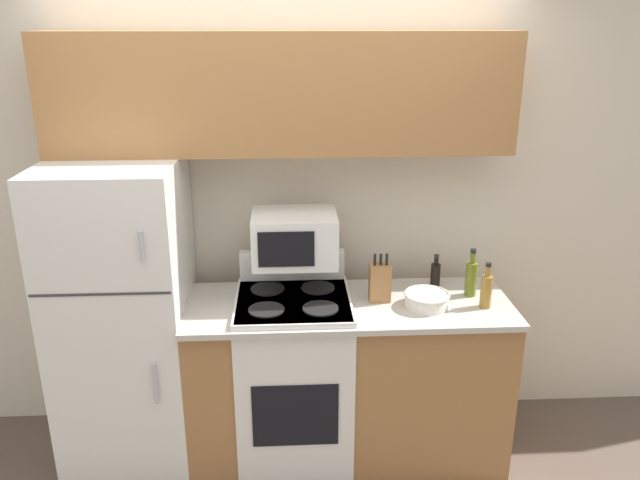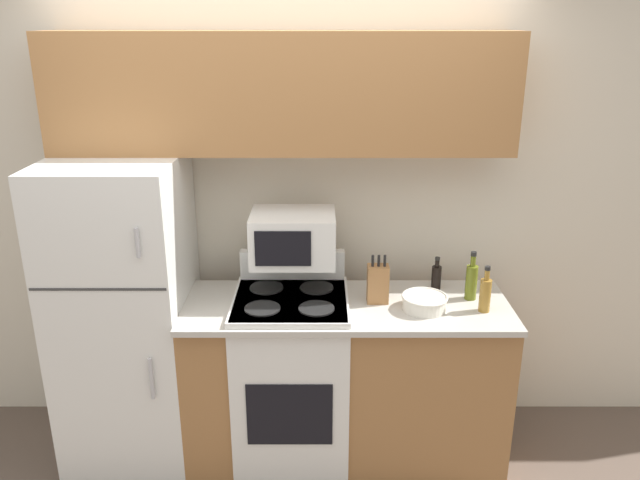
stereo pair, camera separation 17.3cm
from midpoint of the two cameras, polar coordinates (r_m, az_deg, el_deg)
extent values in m
cube|color=beige|center=(3.53, -4.72, 2.51)|extent=(8.00, 0.05, 2.55)
cube|color=#9E6B3D|center=(3.46, 1.04, -12.88)|extent=(1.67, 0.57, 0.90)
cube|color=#BCB7AD|center=(3.22, 1.12, -6.06)|extent=(1.67, 0.61, 0.03)
cube|color=white|center=(3.46, -18.72, -6.81)|extent=(0.65, 0.71, 1.66)
cube|color=#383838|center=(3.03, -21.00, -4.64)|extent=(0.63, 0.01, 0.01)
cylinder|color=#B7B7BC|center=(2.87, -17.70, -0.56)|extent=(0.02, 0.02, 0.14)
cylinder|color=#B7B7BC|center=(3.17, -16.39, -12.51)|extent=(0.02, 0.02, 0.22)
cube|color=#9E6B3D|center=(3.20, -5.15, 13.24)|extent=(2.32, 0.34, 0.59)
cube|color=white|center=(3.42, -3.85, -12.72)|extent=(0.59, 0.57, 0.96)
cube|color=black|center=(3.20, -3.88, -15.76)|extent=(0.43, 0.01, 0.35)
cube|color=#2D2D2D|center=(3.20, -4.04, -5.52)|extent=(0.57, 0.55, 0.01)
cube|color=white|center=(3.41, -4.02, -2.29)|extent=(0.57, 0.06, 0.16)
cylinder|color=black|center=(3.09, -6.55, -6.37)|extent=(0.18, 0.18, 0.01)
cylinder|color=black|center=(3.08, -1.58, -6.29)|extent=(0.18, 0.18, 0.01)
cylinder|color=black|center=(3.31, -6.32, -4.48)|extent=(0.18, 0.18, 0.01)
cylinder|color=black|center=(3.31, -1.71, -4.40)|extent=(0.18, 0.18, 0.01)
cube|color=white|center=(3.19, -3.91, 0.21)|extent=(0.43, 0.34, 0.26)
cube|color=black|center=(3.03, -4.75, -0.88)|extent=(0.27, 0.01, 0.18)
cube|color=#9E6B3D|center=(3.21, 3.94, -3.92)|extent=(0.11, 0.08, 0.20)
cylinder|color=black|center=(3.15, 3.47, -1.83)|extent=(0.01, 0.01, 0.06)
cylinder|color=black|center=(3.15, 4.02, -1.81)|extent=(0.01, 0.01, 0.06)
cylinder|color=black|center=(3.16, 4.56, -1.80)|extent=(0.01, 0.01, 0.06)
cylinder|color=silver|center=(3.19, 8.19, -5.51)|extent=(0.22, 0.22, 0.07)
torus|color=silver|center=(3.18, 8.22, -4.95)|extent=(0.23, 0.23, 0.01)
cylinder|color=black|center=(3.43, 9.09, -3.20)|extent=(0.05, 0.05, 0.13)
cylinder|color=black|center=(3.40, 9.16, -1.91)|extent=(0.02, 0.02, 0.04)
cylinder|color=black|center=(3.39, 9.18, -1.49)|extent=(0.03, 0.03, 0.01)
cylinder|color=olive|center=(3.22, 13.46, -4.65)|extent=(0.06, 0.06, 0.17)
cylinder|color=olive|center=(3.18, 13.61, -2.83)|extent=(0.03, 0.03, 0.05)
cylinder|color=black|center=(3.17, 13.67, -2.23)|extent=(0.03, 0.03, 0.02)
cylinder|color=#5B6619|center=(3.34, 12.20, -3.54)|extent=(0.06, 0.06, 0.18)
cylinder|color=#5B6619|center=(3.29, 12.34, -1.62)|extent=(0.03, 0.03, 0.06)
cylinder|color=black|center=(3.28, 12.39, -0.99)|extent=(0.03, 0.03, 0.02)
camera|label=1|loc=(0.09, -91.62, -0.57)|focal=35.00mm
camera|label=2|loc=(0.09, 88.38, 0.57)|focal=35.00mm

